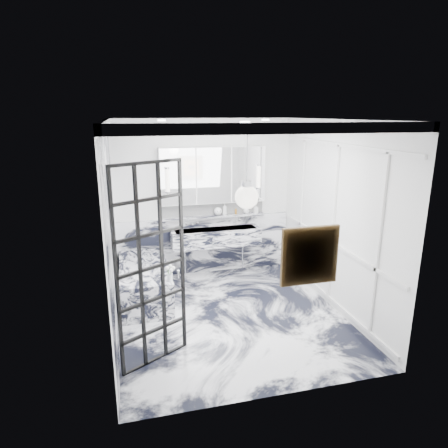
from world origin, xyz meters
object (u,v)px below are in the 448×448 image
object	(u,v)px
crittall_door	(151,268)
bathtub	(145,282)
trough_sink	(216,237)
mirror_cabinet	(213,175)

from	to	relation	value
crittall_door	bathtub	xyz separation A→B (m)	(-0.02, 1.73, -0.91)
crittall_door	trough_sink	xyz separation A→B (m)	(1.31, 2.39, -0.46)
crittall_door	mirror_cabinet	distance (m)	2.94
mirror_cabinet	crittall_door	bearing A→B (deg)	-117.05
crittall_door	trough_sink	world-z (taller)	crittall_door
trough_sink	mirror_cabinet	xyz separation A→B (m)	(-0.00, 0.17, 1.09)
crittall_door	trough_sink	bearing A→B (deg)	31.92
crittall_door	mirror_cabinet	world-z (taller)	crittall_door
crittall_door	mirror_cabinet	bearing A→B (deg)	33.55
trough_sink	mirror_cabinet	distance (m)	1.10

